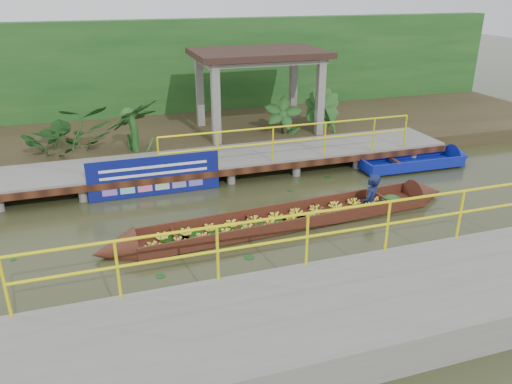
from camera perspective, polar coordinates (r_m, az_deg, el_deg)
name	(u,v)px	position (r m, az deg, el deg)	size (l,w,h in m)	color
ground	(221,229)	(11.61, -4.06, -4.25)	(80.00, 80.00, 0.00)	#2B2F17
land_strip	(169,134)	(18.43, -9.91, 6.55)	(30.00, 8.00, 0.45)	#2F2817
far_dock	(191,163)	(14.52, -7.40, 3.32)	(16.00, 2.06, 1.66)	slate
near_dock	(345,316)	(8.41, 10.12, -13.79)	(18.00, 2.40, 1.73)	slate
pavilion	(258,62)	(17.41, 0.24, 14.68)	(4.40, 3.00, 3.00)	slate
foliage_backdrop	(156,73)	(20.47, -11.37, 13.15)	(30.00, 0.80, 4.00)	#164518
vendor_boat	(303,212)	(11.90, 5.41, -2.26)	(9.00, 1.53, 2.08)	#3B1610
moored_blue_boat	(436,160)	(16.56, 19.84, 3.43)	(3.76, 1.07, 0.89)	#0D1B96
blue_banner	(155,176)	(13.46, -11.49, 1.81)	(3.46, 0.04, 1.08)	navy
tropical_plants	(126,126)	(15.91, -14.59, 7.34)	(14.25, 1.25, 1.56)	#164518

